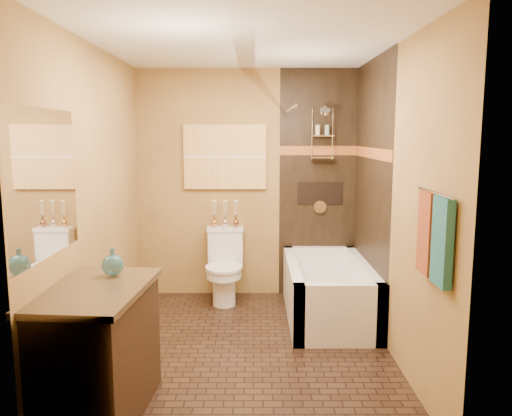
{
  "coord_description": "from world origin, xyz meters",
  "views": [
    {
      "loc": [
        0.08,
        -3.99,
        1.79
      ],
      "look_at": [
        0.09,
        0.4,
        1.14
      ],
      "focal_mm": 35.0,
      "sensor_mm": 36.0,
      "label": 1
    }
  ],
  "objects_px": {
    "sunset_painting": "(225,157)",
    "vanity": "(97,352)",
    "toilet": "(225,266)",
    "bathtub": "(328,295)"
  },
  "relations": [
    {
      "from": "sunset_painting",
      "to": "vanity",
      "type": "height_order",
      "value": "sunset_painting"
    },
    {
      "from": "sunset_painting",
      "to": "bathtub",
      "type": "distance_m",
      "value": 1.84
    },
    {
      "from": "bathtub",
      "to": "toilet",
      "type": "bearing_deg",
      "value": 156.14
    },
    {
      "from": "vanity",
      "to": "sunset_painting",
      "type": "bearing_deg",
      "value": 79.36
    },
    {
      "from": "bathtub",
      "to": "sunset_painting",
      "type": "bearing_deg",
      "value": 145.32
    },
    {
      "from": "toilet",
      "to": "vanity",
      "type": "distance_m",
      "value": 2.31
    },
    {
      "from": "sunset_painting",
      "to": "vanity",
      "type": "xyz_separation_m",
      "value": [
        -0.68,
        -2.48,
        -1.12
      ]
    },
    {
      "from": "sunset_painting",
      "to": "bathtub",
      "type": "relative_size",
      "value": 0.6
    },
    {
      "from": "toilet",
      "to": "bathtub",
      "type": "bearing_deg",
      "value": -26.16
    },
    {
      "from": "sunset_painting",
      "to": "toilet",
      "type": "relative_size",
      "value": 1.15
    }
  ]
}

